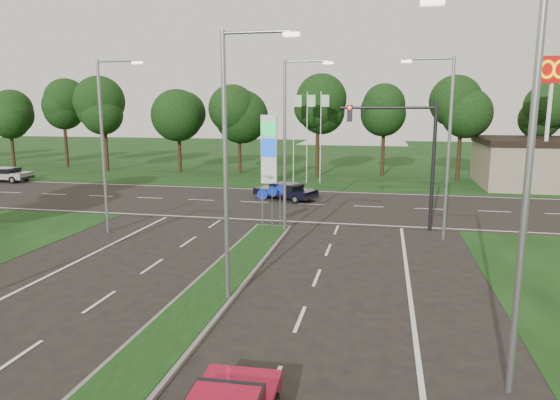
# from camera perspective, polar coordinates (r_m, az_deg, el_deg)

# --- Properties ---
(ground) EXTENTS (160.00, 160.00, 0.00)m
(ground) POSITION_cam_1_polar(r_m,az_deg,el_deg) (13.08, -18.13, -20.31)
(ground) COLOR black
(ground) RESTS_ON ground
(verge_far) EXTENTS (160.00, 50.00, 0.02)m
(verge_far) POSITION_cam_1_polar(r_m,az_deg,el_deg) (65.23, 6.59, 4.60)
(verge_far) COLOR black
(verge_far) RESTS_ON ground
(cross_road) EXTENTS (160.00, 12.00, 0.02)m
(cross_road) POSITION_cam_1_polar(r_m,az_deg,el_deg) (34.78, 1.82, -0.45)
(cross_road) COLOR black
(cross_road) RESTS_ON ground
(median_kerb) EXTENTS (2.00, 26.00, 0.12)m
(median_kerb) POSITION_cam_1_polar(r_m,az_deg,el_deg) (16.23, -10.95, -13.44)
(median_kerb) COLOR slate
(median_kerb) RESTS_ON ground
(streetlight_median_near) EXTENTS (2.53, 0.22, 9.00)m
(streetlight_median_near) POSITION_cam_1_polar(r_m,az_deg,el_deg) (16.45, -5.63, 5.17)
(streetlight_median_near) COLOR gray
(streetlight_median_near) RESTS_ON ground
(streetlight_median_far) EXTENTS (2.53, 0.22, 9.00)m
(streetlight_median_far) POSITION_cam_1_polar(r_m,az_deg,el_deg) (26.14, 0.98, 7.16)
(streetlight_median_far) COLOR gray
(streetlight_median_far) RESTS_ON ground
(streetlight_left_far) EXTENTS (2.53, 0.22, 9.00)m
(streetlight_left_far) POSITION_cam_1_polar(r_m,az_deg,el_deg) (27.62, -19.31, 6.76)
(streetlight_left_far) COLOR gray
(streetlight_left_far) RESTS_ON ground
(streetlight_right_far) EXTENTS (2.53, 0.22, 9.00)m
(streetlight_right_far) POSITION_cam_1_polar(r_m,az_deg,el_deg) (25.84, 18.34, 6.60)
(streetlight_right_far) COLOR gray
(streetlight_right_far) RESTS_ON ground
(streetlight_right_near) EXTENTS (2.53, 0.22, 9.00)m
(streetlight_right_near) POSITION_cam_1_polar(r_m,az_deg,el_deg) (12.08, 25.56, 2.28)
(streetlight_right_near) COLOR gray
(streetlight_right_near) RESTS_ON ground
(traffic_signal) EXTENTS (5.10, 0.42, 7.00)m
(traffic_signal) POSITION_cam_1_polar(r_m,az_deg,el_deg) (27.72, 14.52, 6.14)
(traffic_signal) COLOR black
(traffic_signal) RESTS_ON ground
(median_signs) EXTENTS (1.16, 1.76, 2.38)m
(median_signs) POSITION_cam_1_polar(r_m,az_deg,el_deg) (27.13, -0.96, 0.12)
(median_signs) COLOR gray
(median_signs) RESTS_ON ground
(gas_pylon) EXTENTS (5.80, 1.26, 8.00)m
(gas_pylon) POSITION_cam_1_polar(r_m,az_deg,el_deg) (43.90, -0.98, 6.04)
(gas_pylon) COLOR silver
(gas_pylon) RESTS_ON ground
(mcdonalds_sign) EXTENTS (2.20, 0.47, 10.40)m
(mcdonalds_sign) POSITION_cam_1_polar(r_m,az_deg,el_deg) (43.34, 28.59, 11.07)
(mcdonalds_sign) COLOR silver
(mcdonalds_sign) RESTS_ON ground
(treeline_far) EXTENTS (6.00, 6.00, 9.90)m
(treeline_far) POSITION_cam_1_polar(r_m,az_deg,el_deg) (49.90, 5.23, 10.71)
(treeline_far) COLOR black
(treeline_far) RESTS_ON ground
(navy_sedan) EXTENTS (4.86, 3.46, 1.24)m
(navy_sedan) POSITION_cam_1_polar(r_m,az_deg,el_deg) (36.16, 0.64, 1.04)
(navy_sedan) COLOR black
(navy_sedan) RESTS_ON ground
(far_car_a) EXTENTS (4.57, 2.11, 1.30)m
(far_car_a) POSITION_cam_1_polar(r_m,az_deg,el_deg) (51.48, -28.93, 2.59)
(far_car_a) COLOR #A9A9A9
(far_car_a) RESTS_ON ground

